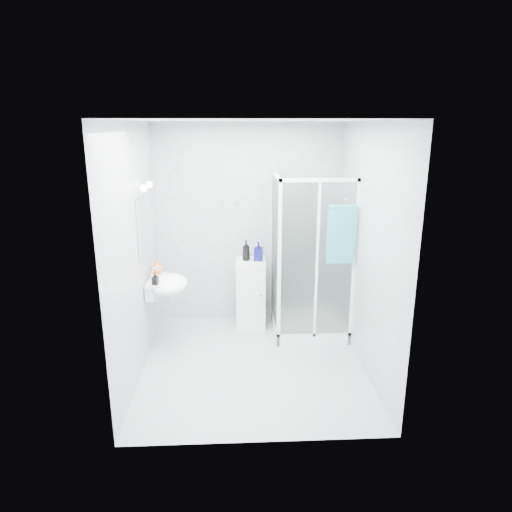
{
  "coord_description": "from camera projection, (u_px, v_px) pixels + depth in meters",
  "views": [
    {
      "loc": [
        -0.2,
        -4.53,
        2.56
      ],
      "look_at": [
        0.05,
        0.35,
        1.15
      ],
      "focal_mm": 32.0,
      "sensor_mm": 36.0,
      "label": 1
    }
  ],
  "objects": [
    {
      "name": "wall_basin",
      "position": [
        166.0,
        284.0,
        5.23
      ],
      "size": [
        0.46,
        0.56,
        0.35
      ],
      "color": "white",
      "rests_on": "ground"
    },
    {
      "name": "storage_cabinet",
      "position": [
        251.0,
        293.0,
        5.92
      ],
      "size": [
        0.39,
        0.41,
        0.9
      ],
      "rotation": [
        0.0,
        0.0,
        -0.04
      ],
      "color": "white",
      "rests_on": "ground"
    },
    {
      "name": "shampoo_bottle_a",
      "position": [
        246.0,
        250.0,
        5.75
      ],
      "size": [
        0.13,
        0.13,
        0.26
      ],
      "primitive_type": "imported",
      "rotation": [
        0.0,
        0.0,
        -0.33
      ],
      "color": "black",
      "rests_on": "storage_cabinet"
    },
    {
      "name": "room",
      "position": [
        253.0,
        251.0,
        4.71
      ],
      "size": [
        2.4,
        2.6,
        2.6
      ],
      "color": "silver",
      "rests_on": "ground"
    },
    {
      "name": "vanity_lights",
      "position": [
        146.0,
        186.0,
        4.91
      ],
      "size": [
        0.1,
        0.4,
        0.08
      ],
      "color": "silver",
      "rests_on": "room"
    },
    {
      "name": "mirror",
      "position": [
        144.0,
        225.0,
        5.03
      ],
      "size": [
        0.02,
        0.6,
        0.7
      ],
      "primitive_type": "cube",
      "color": "white",
      "rests_on": "room"
    },
    {
      "name": "soap_dispenser_orange",
      "position": [
        156.0,
        268.0,
        5.34
      ],
      "size": [
        0.18,
        0.18,
        0.18
      ],
      "primitive_type": "imported",
      "rotation": [
        0.0,
        0.0,
        -0.36
      ],
      "color": "orange",
      "rests_on": "wall_basin"
    },
    {
      "name": "wall_hooks",
      "position": [
        229.0,
        201.0,
        5.81
      ],
      "size": [
        0.23,
        0.06,
        0.03
      ],
      "color": "silver",
      "rests_on": "room"
    },
    {
      "name": "shampoo_bottle_b",
      "position": [
        258.0,
        251.0,
        5.75
      ],
      "size": [
        0.13,
        0.13,
        0.24
      ],
      "primitive_type": "imported",
      "rotation": [
        0.0,
        0.0,
        -0.18
      ],
      "color": "#0D0D50",
      "rests_on": "storage_cabinet"
    },
    {
      "name": "soap_dispenser_black",
      "position": [
        155.0,
        279.0,
        5.01
      ],
      "size": [
        0.08,
        0.08,
        0.14
      ],
      "primitive_type": "imported",
      "rotation": [
        0.0,
        0.0,
        -0.29
      ],
      "color": "black",
      "rests_on": "wall_basin"
    },
    {
      "name": "shower_enclosure",
      "position": [
        304.0,
        300.0,
        5.71
      ],
      "size": [
        0.9,
        0.95,
        2.0
      ],
      "color": "white",
      "rests_on": "ground"
    },
    {
      "name": "hand_towel",
      "position": [
        341.0,
        233.0,
        5.08
      ],
      "size": [
        0.31,
        0.05,
        0.67
      ],
      "color": "teal",
      "rests_on": "shower_enclosure"
    }
  ]
}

